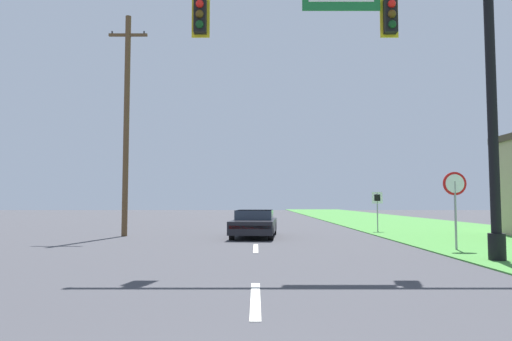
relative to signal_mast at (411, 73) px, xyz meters
name	(u,v)px	position (x,y,z in m)	size (l,w,h in m)	color
grass_verge_right	(408,224)	(6.28, 19.35, -5.07)	(10.00, 110.00, 0.04)	#428438
road_center_line	(256,232)	(-4.22, 11.35, -5.08)	(0.16, 34.80, 0.01)	silver
signal_mast	(411,73)	(0.00, 0.00, 0.00)	(9.33, 0.47, 8.33)	black
car_ahead	(255,223)	(-4.28, 8.29, -4.48)	(2.18, 4.80, 1.19)	black
stop_sign	(455,193)	(2.25, 2.62, -3.22)	(0.76, 0.07, 2.50)	gray
route_sign_post	(377,202)	(2.10, 11.57, -3.56)	(0.55, 0.06, 2.03)	gray
utility_pole_near	(127,121)	(-10.22, 8.72, 0.21)	(1.80, 0.26, 10.28)	brown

